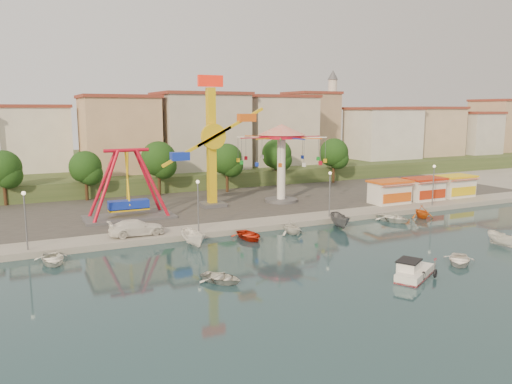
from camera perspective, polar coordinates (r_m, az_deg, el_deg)
ground at (r=44.10m, az=9.16°, el=-7.74°), size 200.00×200.00×0.00m
quay_deck at (r=100.26m, az=-11.48°, el=2.00°), size 200.00×100.00×0.60m
asphalt_pad at (r=69.97m, az=-4.97°, el=-0.75°), size 90.00×28.00×0.01m
hill_terrace at (r=104.94m, az=-12.18°, el=2.96°), size 200.00×60.00×3.00m
pirate_ship_ride at (r=58.38m, az=-14.44°, el=0.72°), size 10.00×5.00×8.00m
kamikaze_tower at (r=63.34m, az=-4.64°, el=5.23°), size 9.06×3.10×16.50m
wave_swinger at (r=66.50m, az=2.93°, el=5.33°), size 11.60×11.60×10.40m
booth_left at (r=68.26m, az=15.02°, el=0.03°), size 5.40×3.78×3.08m
booth_mid at (r=72.38m, az=18.71°, el=0.37°), size 5.40×3.78×3.08m
booth_right at (r=76.55m, az=21.83°, el=0.66°), size 5.40×3.78×3.08m
lamp_post_0 at (r=48.45m, az=-24.82°, el=-3.16°), size 0.14×0.14×5.00m
lamp_post_1 at (r=51.12m, az=-6.62°, el=-1.72°), size 0.14×0.14×5.00m
lamp_post_2 at (r=58.24m, az=8.42°, el=-0.39°), size 0.14×0.14×5.00m
lamp_post_3 at (r=68.42m, az=19.59°, el=0.62°), size 0.14×0.14×5.00m
tree_0 at (r=71.83m, az=-26.94°, el=2.44°), size 4.60×4.60×7.19m
tree_1 at (r=71.59m, az=-18.92°, el=2.72°), size 4.35×4.35×6.80m
tree_2 at (r=72.94m, az=-11.08°, el=3.74°), size 5.02×5.02×7.85m
tree_3 at (r=74.77m, az=-3.34°, el=3.75°), size 4.68×4.68×7.32m
tree_4 at (r=81.70m, az=2.36°, el=4.38°), size 4.86×4.86×7.60m
tree_5 at (r=85.34m, az=8.90°, el=4.46°), size 4.83×4.83×7.54m
building_1 at (r=86.06m, az=-23.76°, el=4.89°), size 12.33×9.01×8.63m
building_2 at (r=88.00m, az=-15.22°, el=6.29°), size 11.95×9.28×11.23m
building_3 at (r=88.62m, az=-5.97°, el=5.93°), size 12.59×10.50×9.20m
building_4 at (r=97.05m, az=0.88°, el=6.29°), size 10.75×9.23×9.24m
building_5 at (r=102.07m, az=8.10°, el=6.91°), size 12.77×10.96×11.21m
building_6 at (r=107.82m, az=13.83°, el=7.16°), size 8.23×8.98×12.36m
building_7 at (r=119.40m, az=16.72°, el=6.37°), size 11.59×10.93×8.76m
building_8 at (r=124.73m, az=23.56°, el=6.98°), size 12.84×9.28×12.58m
building_9 at (r=136.98m, az=26.37°, el=6.23°), size 12.95×9.17×9.21m
minaret at (r=107.05m, az=8.68°, el=9.12°), size 2.80×2.80×18.00m
cabin_motorboat at (r=41.06m, az=17.55°, el=-8.75°), size 4.80×3.76×1.60m
rowboat_a at (r=38.31m, az=-3.99°, el=-9.76°), size 3.94×4.20×0.71m
rowboat_b at (r=45.83m, az=22.19°, el=-7.19°), size 4.40×4.34×0.75m
skiff at (r=53.18m, az=26.43°, el=-4.88°), size 1.64×3.68×1.38m
van at (r=50.83m, az=-13.50°, el=-3.97°), size 5.39×2.21×1.56m
moored_boat_0 at (r=46.03m, az=-22.24°, el=-7.09°), size 2.90×3.95×0.79m
moored_boat_2 at (r=48.17m, az=-7.16°, el=-5.24°), size 1.90×4.22×1.58m
moored_boat_3 at (r=50.37m, az=-0.77°, el=-4.96°), size 3.02×4.09×0.82m
moored_boat_4 at (r=52.45m, az=4.05°, el=-4.01°), size 3.02×3.34×1.53m
moored_boat_5 at (r=55.70m, az=9.59°, el=-3.27°), size 2.69×4.48×1.62m
moored_boat_6 at (r=60.36m, az=15.43°, el=-2.87°), size 3.80×4.71×0.86m
moored_boat_7 at (r=63.20m, az=18.43°, el=-2.12°), size 3.34×3.64×1.61m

